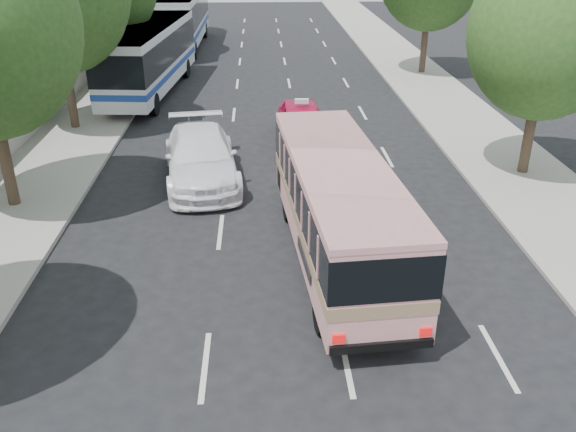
{
  "coord_description": "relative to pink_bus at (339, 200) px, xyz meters",
  "views": [
    {
      "loc": [
        -0.67,
        -11.93,
        8.21
      ],
      "look_at": [
        -0.02,
        1.66,
        1.6
      ],
      "focal_mm": 38.0,
      "sensor_mm": 36.0,
      "label": 1
    }
  ],
  "objects": [
    {
      "name": "ground",
      "position": [
        -1.3,
        -2.18,
        -1.76
      ],
      "size": [
        120.0,
        120.0,
        0.0
      ],
      "primitive_type": "plane",
      "color": "black",
      "rests_on": "ground"
    },
    {
      "name": "sidewalk_left",
      "position": [
        -9.8,
        17.82,
        -1.69
      ],
      "size": [
        4.0,
        90.0,
        0.15
      ],
      "primitive_type": "cube",
      "color": "#9E998E",
      "rests_on": "ground"
    },
    {
      "name": "sidewalk_right",
      "position": [
        7.2,
        17.82,
        -1.7
      ],
      "size": [
        4.0,
        90.0,
        0.12
      ],
      "primitive_type": "cube",
      "color": "#9E998E",
      "rests_on": "ground"
    },
    {
      "name": "low_wall",
      "position": [
        -11.6,
        17.82,
        -0.86
      ],
      "size": [
        0.3,
        90.0,
        1.5
      ],
      "primitive_type": "cube",
      "color": "#9E998E",
      "rests_on": "sidewalk_left"
    },
    {
      "name": "tree_right_near",
      "position": [
        7.48,
        5.76,
        3.44
      ],
      "size": [
        5.1,
        5.1,
        7.95
      ],
      "color": "#38281E",
      "rests_on": "ground"
    },
    {
      "name": "pink_bus",
      "position": [
        0.0,
        0.0,
        0.0
      ],
      "size": [
        2.97,
        9.03,
        2.83
      ],
      "rotation": [
        0.0,
        0.0,
        0.08
      ],
      "color": "pink",
      "rests_on": "ground"
    },
    {
      "name": "pink_taxi",
      "position": [
        -0.3,
        9.58,
        -0.93
      ],
      "size": [
        1.97,
        4.9,
        1.67
      ],
      "primitive_type": "imported",
      "rotation": [
        0.0,
        0.0,
        -0.0
      ],
      "color": "#D5124B",
      "rests_on": "ground"
    },
    {
      "name": "white_pickup",
      "position": [
        -4.04,
        5.82,
        -0.9
      ],
      "size": [
        3.19,
        6.19,
        1.72
      ],
      "primitive_type": "imported",
      "rotation": [
        0.0,
        0.0,
        0.14
      ],
      "color": "white",
      "rests_on": "ground"
    },
    {
      "name": "tour_coach_front",
      "position": [
        -7.6,
        17.99,
        0.32
      ],
      "size": [
        3.53,
        11.75,
        3.46
      ],
      "rotation": [
        0.0,
        0.0,
        -0.09
      ],
      "color": "silver",
      "rests_on": "ground"
    },
    {
      "name": "tour_coach_rear",
      "position": [
        -7.35,
        31.07,
        0.5
      ],
      "size": [
        2.81,
        12.56,
        3.75
      ],
      "rotation": [
        0.0,
        0.0,
        -0.01
      ],
      "color": "silver",
      "rests_on": "ground"
    },
    {
      "name": "taxi_roof_sign",
      "position": [
        -0.3,
        9.58,
        -0.0
      ],
      "size": [
        0.55,
        0.18,
        0.18
      ],
      "primitive_type": "cube",
      "rotation": [
        0.0,
        0.0,
        -0.0
      ],
      "color": "silver",
      "rests_on": "pink_taxi"
    }
  ]
}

